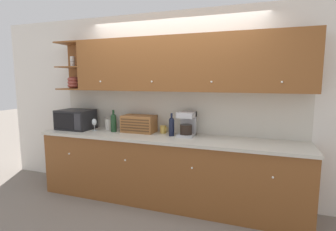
{
  "coord_description": "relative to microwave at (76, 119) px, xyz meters",
  "views": [
    {
      "loc": [
        1.18,
        -3.52,
        1.67
      ],
      "look_at": [
        0.0,
        -0.21,
        1.19
      ],
      "focal_mm": 28.0,
      "sensor_mm": 36.0,
      "label": 1
    }
  ],
  "objects": [
    {
      "name": "wine_bottle",
      "position": [
        1.54,
        0.03,
        -0.01
      ],
      "size": [
        0.07,
        0.07,
        0.31
      ],
      "color": "black",
      "rests_on": "counter_unit"
    },
    {
      "name": "upper_cabinets",
      "position": [
        1.63,
        0.11,
        0.8
      ],
      "size": [
        3.56,
        0.35,
        0.71
      ],
      "color": "brown",
      "rests_on": "backsplash_panel"
    },
    {
      "name": "bread_box",
      "position": [
        1.01,
        0.11,
        -0.03
      ],
      "size": [
        0.47,
        0.27,
        0.24
      ],
      "color": "#996033",
      "rests_on": "counter_unit"
    },
    {
      "name": "coffee_maker",
      "position": [
        1.73,
        0.1,
        0.02
      ],
      "size": [
        0.21,
        0.26,
        0.33
      ],
      "color": "#B7B7BC",
      "rests_on": "counter_unit"
    },
    {
      "name": "wine_glass",
      "position": [
        0.34,
        -0.01,
        -0.03
      ],
      "size": [
        0.07,
        0.07,
        0.18
      ],
      "color": "silver",
      "rests_on": "counter_unit"
    },
    {
      "name": "mug",
      "position": [
        1.37,
        0.16,
        -0.09
      ],
      "size": [
        0.1,
        0.09,
        0.11
      ],
      "color": "gold",
      "rests_on": "counter_unit"
    },
    {
      "name": "counter_unit",
      "position": [
        1.47,
        -0.03,
        -0.6
      ],
      "size": [
        3.58,
        0.64,
        0.92
      ],
      "color": "brown",
      "rests_on": "ground_plane"
    },
    {
      "name": "ground_plane",
      "position": [
        1.47,
        0.28,
        -1.06
      ],
      "size": [
        24.0,
        24.0,
        0.0
      ],
      "primitive_type": "plane",
      "color": "slate"
    },
    {
      "name": "backsplash_panel",
      "position": [
        1.47,
        0.27,
        0.15
      ],
      "size": [
        3.56,
        0.01,
        0.6
      ],
      "color": "beige",
      "rests_on": "counter_unit"
    },
    {
      "name": "second_wine_bottle",
      "position": [
        0.66,
        0.01,
        -0.0
      ],
      "size": [
        0.08,
        0.08,
        0.32
      ],
      "color": "#19381E",
      "rests_on": "counter_unit"
    },
    {
      "name": "storage_canister",
      "position": [
        0.51,
        0.12,
        -0.06
      ],
      "size": [
        0.13,
        0.13,
        0.18
      ],
      "color": "silver",
      "rests_on": "counter_unit"
    },
    {
      "name": "wall_back",
      "position": [
        1.47,
        0.31,
        0.24
      ],
      "size": [
        5.96,
        0.06,
        2.6
      ],
      "color": "white",
      "rests_on": "ground_plane"
    },
    {
      "name": "microwave",
      "position": [
        0.0,
        0.0,
        0.0
      ],
      "size": [
        0.51,
        0.39,
        0.29
      ],
      "color": "black",
      "rests_on": "counter_unit"
    }
  ]
}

